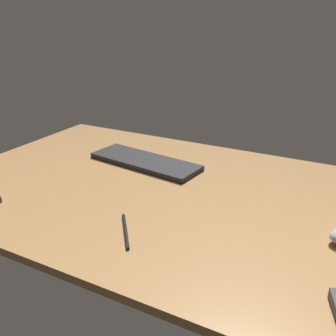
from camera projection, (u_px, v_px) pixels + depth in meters
The scene contains 3 objects.
desk at pixel (179, 196), 107.20cm from camera, with size 140.00×84.00×2.00cm, color olive.
keyboard at pixel (145, 162), 126.39cm from camera, with size 37.74×12.81×1.73cm, color black.
pen at pixel (125, 231), 87.59cm from camera, with size 0.81×0.81×14.56cm, color black.
Camera 1 is at (42.27, -86.37, 49.12)cm, focal length 40.93 mm.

